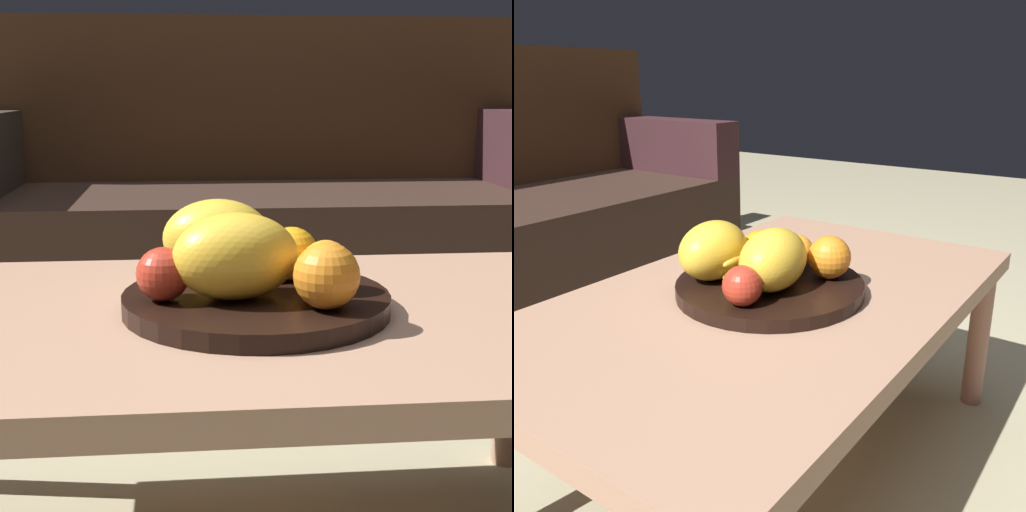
% 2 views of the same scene
% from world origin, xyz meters
% --- Properties ---
extents(coffee_table, '(1.06, 0.64, 0.40)m').
position_xyz_m(coffee_table, '(0.00, 0.00, 0.35)').
color(coffee_table, tan).
rests_on(coffee_table, ground_plane).
extents(couch, '(1.70, 0.70, 0.90)m').
position_xyz_m(couch, '(0.12, 1.24, 0.30)').
color(couch, '#301F19').
rests_on(couch, ground_plane).
extents(fruit_bowl, '(0.36, 0.36, 0.03)m').
position_xyz_m(fruit_bowl, '(-0.01, -0.00, 0.41)').
color(fruit_bowl, black).
rests_on(fruit_bowl, coffee_table).
extents(melon_large_front, '(0.18, 0.14, 0.11)m').
position_xyz_m(melon_large_front, '(-0.04, -0.03, 0.48)').
color(melon_large_front, yellow).
rests_on(melon_large_front, fruit_bowl).
extents(melon_smaller_beside, '(0.16, 0.12, 0.11)m').
position_xyz_m(melon_smaller_beside, '(-0.05, 0.10, 0.48)').
color(melon_smaller_beside, yellow).
rests_on(melon_smaller_beside, fruit_bowl).
extents(orange_front, '(0.08, 0.08, 0.08)m').
position_xyz_m(orange_front, '(0.05, 0.06, 0.46)').
color(orange_front, orange).
rests_on(orange_front, fruit_bowl).
extents(orange_left, '(0.08, 0.08, 0.08)m').
position_xyz_m(orange_left, '(0.07, -0.08, 0.46)').
color(orange_left, orange).
rests_on(orange_left, fruit_bowl).
extents(orange_right, '(0.07, 0.07, 0.07)m').
position_xyz_m(orange_right, '(0.09, -0.00, 0.46)').
color(orange_right, orange).
rests_on(orange_right, fruit_bowl).
extents(apple_front, '(0.07, 0.07, 0.07)m').
position_xyz_m(apple_front, '(-0.13, -0.03, 0.46)').
color(apple_front, '#B3311F').
rests_on(apple_front, fruit_bowl).
extents(banana_bunch, '(0.16, 0.09, 0.06)m').
position_xyz_m(banana_bunch, '(-0.01, 0.07, 0.45)').
color(banana_bunch, yellow).
rests_on(banana_bunch, fruit_bowl).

